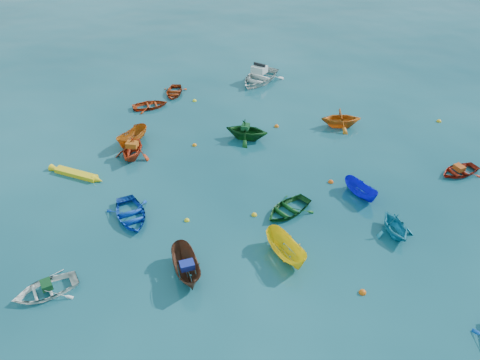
{
  "coord_description": "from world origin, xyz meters",
  "views": [
    {
      "loc": [
        0.6,
        -18.56,
        17.36
      ],
      "look_at": [
        0.0,
        5.0,
        0.4
      ],
      "focal_mm": 35.0,
      "sensor_mm": 36.0,
      "label": 1
    }
  ],
  "objects_px": {
    "motorboat_white": "(259,81)",
    "kayak_yellow": "(77,176)",
    "dinghy_blue_sw": "(131,218)",
    "dinghy_white_near": "(47,292)"
  },
  "relations": [
    {
      "from": "dinghy_white_near",
      "to": "dinghy_blue_sw",
      "type": "bearing_deg",
      "value": 120.75
    },
    {
      "from": "dinghy_white_near",
      "to": "kayak_yellow",
      "type": "bearing_deg",
      "value": 157.38
    },
    {
      "from": "dinghy_blue_sw",
      "to": "dinghy_white_near",
      "type": "relative_size",
      "value": 1.13
    },
    {
      "from": "dinghy_blue_sw",
      "to": "motorboat_white",
      "type": "xyz_separation_m",
      "value": [
        7.46,
        19.16,
        0.0
      ]
    },
    {
      "from": "motorboat_white",
      "to": "kayak_yellow",
      "type": "bearing_deg",
      "value": -96.95
    },
    {
      "from": "kayak_yellow",
      "to": "motorboat_white",
      "type": "xyz_separation_m",
      "value": [
        11.89,
        15.08,
        0.0
      ]
    },
    {
      "from": "dinghy_blue_sw",
      "to": "dinghy_white_near",
      "type": "bearing_deg",
      "value": -142.74
    },
    {
      "from": "kayak_yellow",
      "to": "dinghy_blue_sw",
      "type": "bearing_deg",
      "value": -112.14
    },
    {
      "from": "motorboat_white",
      "to": "dinghy_white_near",
      "type": "bearing_deg",
      "value": -81.4
    },
    {
      "from": "kayak_yellow",
      "to": "motorboat_white",
      "type": "height_order",
      "value": "motorboat_white"
    }
  ]
}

